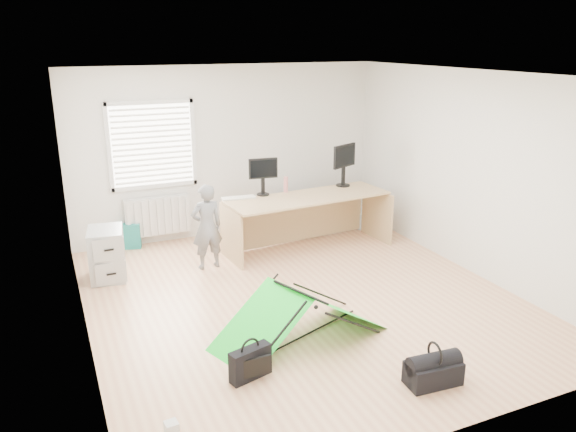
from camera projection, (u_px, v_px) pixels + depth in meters
name	position (u px, v px, depth m)	size (l,w,h in m)	color
ground	(301.00, 298.00, 6.96)	(5.50, 5.50, 0.00)	tan
back_wall	(228.00, 151.00, 8.95)	(5.00, 0.02, 2.70)	silver
window	(152.00, 145.00, 8.39)	(1.20, 0.06, 1.20)	silver
radiator	(158.00, 216.00, 8.69)	(1.00, 0.12, 0.60)	silver
desk	(308.00, 223.00, 8.43)	(2.46, 0.78, 0.84)	tan
filing_cabinet	(107.00, 254.00, 7.44)	(0.44, 0.59, 0.69)	#A1A5A7
monitor_left	(263.00, 182.00, 8.32)	(0.43, 0.09, 0.41)	black
monitor_right	(343.00, 171.00, 8.82)	(0.51, 0.11, 0.49)	black
keyboard	(239.00, 198.00, 8.19)	(0.49, 0.17, 0.02)	beige
thermos	(286.00, 184.00, 8.50)	(0.07, 0.07, 0.24)	#BE6C6A
office_chair	(298.00, 213.00, 9.36)	(0.63, 0.64, 0.59)	black
person	(207.00, 227.00, 7.71)	(0.44, 0.29, 1.20)	slate
kite	(300.00, 316.00, 5.92)	(1.78, 0.78, 0.55)	#15DD2A
storage_crate	(365.00, 218.00, 9.62)	(0.48, 0.34, 0.27)	silver
tote_bag	(129.00, 236.00, 8.55)	(0.33, 0.14, 0.39)	teal
laptop_bag	(250.00, 363.00, 5.28)	(0.42, 0.13, 0.31)	black
white_box	(172.00, 428.00, 4.56)	(0.11, 0.11, 0.11)	silver
duffel_bag	(433.00, 373.00, 5.20)	(0.51, 0.26, 0.22)	black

